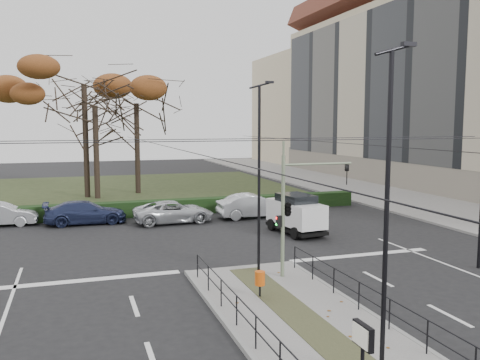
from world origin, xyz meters
The scene contains 21 objects.
ground centered at (0.00, 0.00, 0.00)m, with size 140.00×140.00×0.00m, color black.
median_island centered at (0.00, -2.50, 0.07)m, with size 4.40×15.00×0.14m, color slate.
sidewalk_east centered at (18.00, 22.00, 0.07)m, with size 8.00×90.00×0.14m, color slate.
park centered at (-6.00, 32.00, 0.05)m, with size 38.00×26.00×0.10m, color #262F17.
hedge centered at (-6.00, 18.60, 0.50)m, with size 38.00×1.00×1.00m, color black.
apartment_block centered at (27.97, 23.97, 10.39)m, with size 13.09×52.10×21.64m.
median_railing centered at (0.00, -2.60, 0.98)m, with size 4.14×13.24×0.92m.
catenary centered at (0.00, 1.62, 3.42)m, with size 20.00×34.00×6.00m.
traffic_light centered at (1.39, 3.09, 2.88)m, with size 3.24×1.80×4.72m.
litter_bin centered at (-0.54, 1.15, 0.78)m, with size 0.35×0.35×0.90m.
info_panel centered at (-1.51, -6.85, 1.92)m, with size 0.13×0.59×2.27m.
streetlamp_median_near centered at (0.13, -5.12, 4.04)m, with size 0.64×0.13×7.67m.
streetlamp_median_far centered at (0.41, 3.79, 3.98)m, with size 0.63×0.13×7.54m.
parked_car_second centered at (-10.71, 18.00, 0.69)m, with size 1.47×4.21×1.39m, color #B8BBC0.
parked_car_third centered at (-5.89, 17.05, 0.70)m, with size 1.96×4.82×1.40m, color #21294D.
parked_car_fourth centered at (-0.75, 15.72, 0.68)m, with size 2.24×4.86×1.35m, color #B8BBC0.
white_van centered at (5.10, 10.61, 1.15)m, with size 2.23×4.14×2.19m.
rust_tree centered at (-5.48, 28.10, 9.12)m, with size 10.65×10.65×11.87m.
bare_tree_center centered at (-1.26, 29.33, 7.19)m, with size 8.29×8.29×10.17m.
bare_tree_near centered at (-4.73, 27.16, 6.91)m, with size 5.76×5.76×9.78m.
parked_car_fifth centered at (4.46, 15.75, 0.77)m, with size 1.64×4.69×1.55m, color #B8BBC0.
Camera 1 is at (-6.45, -14.65, 6.06)m, focal length 38.00 mm.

